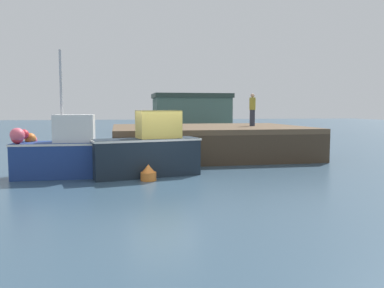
# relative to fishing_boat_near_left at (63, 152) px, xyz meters

# --- Properties ---
(ground) EXTENTS (120.00, 160.00, 0.10)m
(ground) POSITION_rel_fishing_boat_near_left_xyz_m (3.68, -1.39, -1.00)
(ground) COLOR #334C60
(pier) EXTENTS (10.21, 7.67, 1.64)m
(pier) POSITION_rel_fishing_boat_near_left_xyz_m (6.92, 4.82, 0.42)
(pier) COLOR brown
(pier) RESTS_ON ground
(fishing_boat_near_left) EXTENTS (3.71, 1.60, 4.80)m
(fishing_boat_near_left) POSITION_rel_fishing_boat_near_left_xyz_m (0.00, 0.00, 0.00)
(fishing_boat_near_left) COLOR navy
(fishing_boat_near_left) RESTS_ON ground
(fishing_boat_near_right) EXTENTS (4.30, 2.09, 2.53)m
(fishing_boat_near_right) POSITION_rel_fishing_boat_near_left_xyz_m (3.22, -0.40, 0.04)
(fishing_boat_near_right) COLOR #19232D
(fishing_boat_near_right) RESTS_ON ground
(dockworker) EXTENTS (0.34, 0.34, 1.79)m
(dockworker) POSITION_rel_fishing_boat_near_left_xyz_m (9.40, 5.16, 1.59)
(dockworker) COLOR #2D3342
(dockworker) RESTS_ON pier
(warehouse) EXTENTS (8.80, 5.48, 4.32)m
(warehouse) POSITION_rel_fishing_boat_near_left_xyz_m (10.51, 29.12, 1.22)
(warehouse) COLOR #4C6656
(warehouse) RESTS_ON ground
(mooring_buoy_foreground) EXTENTS (0.57, 0.57, 0.60)m
(mooring_buoy_foreground) POSITION_rel_fishing_boat_near_left_xyz_m (3.13, -1.39, -0.69)
(mooring_buoy_foreground) COLOR orange
(mooring_buoy_foreground) RESTS_ON ground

